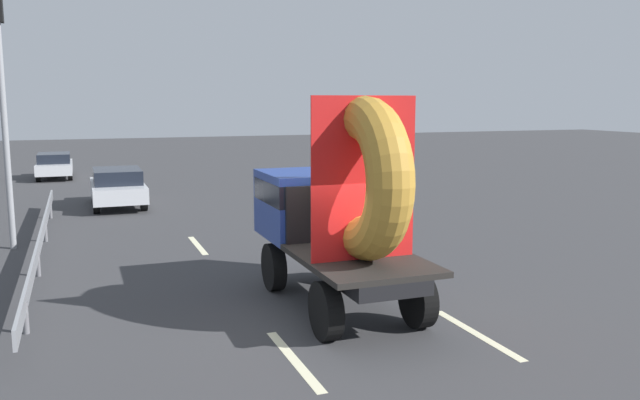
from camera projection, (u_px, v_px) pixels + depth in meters
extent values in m
plane|color=#38383A|center=(346.00, 318.00, 11.66)|extent=(120.00, 120.00, 0.00)
cylinder|color=black|center=(274.00, 267.00, 13.35)|extent=(0.28, 0.98, 0.98)
cylinder|color=black|center=(350.00, 260.00, 13.94)|extent=(0.28, 0.98, 0.98)
cylinder|color=black|center=(326.00, 310.00, 10.57)|extent=(0.28, 0.98, 0.98)
cylinder|color=black|center=(418.00, 299.00, 11.16)|extent=(0.28, 0.98, 0.98)
cube|color=black|center=(338.00, 257.00, 12.23)|extent=(1.30, 4.84, 0.25)
cube|color=navy|center=(312.00, 204.00, 13.45)|extent=(2.00, 1.94, 1.35)
cube|color=black|center=(313.00, 190.00, 13.36)|extent=(2.02, 1.85, 0.44)
cube|color=black|center=(359.00, 260.00, 11.30)|extent=(2.00, 2.90, 0.10)
cube|color=black|center=(330.00, 213.00, 12.51)|extent=(1.80, 0.08, 1.10)
torus|color=#B7842D|center=(364.00, 179.00, 10.94)|extent=(0.77, 2.79, 2.79)
cube|color=red|center=(364.00, 179.00, 10.94)|extent=(1.90, 0.03, 2.79)
cylinder|color=black|center=(94.00, 194.00, 24.99)|extent=(0.22, 0.65, 0.65)
cylinder|color=black|center=(137.00, 192.00, 25.54)|extent=(0.22, 0.65, 0.65)
cylinder|color=black|center=(96.00, 204.00, 22.45)|extent=(0.22, 0.65, 0.65)
cylinder|color=black|center=(144.00, 202.00, 23.00)|extent=(0.22, 0.65, 0.65)
cube|color=silver|center=(118.00, 190.00, 23.95)|extent=(1.84, 4.29, 0.56)
cube|color=black|center=(117.00, 176.00, 23.78)|extent=(1.66, 2.40, 0.51)
cylinder|color=gray|center=(6.00, 139.00, 16.70)|extent=(0.16, 0.16, 5.83)
cube|color=gray|center=(41.00, 236.00, 16.14)|extent=(0.06, 15.35, 0.32)
cylinder|color=slate|center=(26.00, 318.00, 10.86)|extent=(0.10, 0.10, 0.55)
cylinder|color=slate|center=(38.00, 264.00, 14.41)|extent=(0.10, 0.10, 0.55)
cylinder|color=slate|center=(45.00, 232.00, 17.96)|extent=(0.10, 0.10, 0.55)
cylinder|color=slate|center=(51.00, 210.00, 21.51)|extent=(0.10, 0.10, 0.55)
cube|color=beige|center=(294.00, 360.00, 9.79)|extent=(0.16, 2.46, 0.01)
cube|color=beige|center=(198.00, 245.00, 17.53)|extent=(0.16, 2.34, 0.01)
cube|color=beige|center=(477.00, 334.00, 10.88)|extent=(0.16, 2.51, 0.01)
cube|color=beige|center=(309.00, 236.00, 18.68)|extent=(0.16, 2.49, 0.01)
cylinder|color=black|center=(41.00, 170.00, 33.55)|extent=(0.20, 0.60, 0.60)
cylinder|color=black|center=(71.00, 169.00, 34.06)|extent=(0.20, 0.60, 0.60)
cylinder|color=black|center=(38.00, 176.00, 31.24)|extent=(0.20, 0.60, 0.60)
cylinder|color=black|center=(70.00, 174.00, 31.74)|extent=(0.20, 0.60, 0.60)
cube|color=silver|center=(55.00, 167.00, 32.61)|extent=(1.67, 3.91, 0.51)
cube|color=black|center=(54.00, 158.00, 32.45)|extent=(1.51, 2.19, 0.46)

